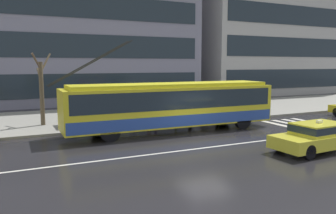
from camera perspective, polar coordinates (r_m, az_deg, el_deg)
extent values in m
plane|color=#242226|center=(17.21, 6.31, -5.75)|extent=(160.00, 160.00, 0.00)
cube|color=gray|center=(25.67, -4.92, -1.26)|extent=(80.00, 10.00, 0.14)
cube|color=beige|center=(22.34, 19.50, -3.10)|extent=(0.44, 4.40, 0.01)
cube|color=beige|center=(22.98, 21.10, -2.89)|extent=(0.44, 4.40, 0.01)
cube|color=beige|center=(23.64, 22.61, -2.70)|extent=(0.44, 4.40, 0.01)
cube|color=beige|center=(24.31, 24.03, -2.51)|extent=(0.44, 4.40, 0.01)
cube|color=silver|center=(16.23, 8.54, -6.57)|extent=(72.00, 0.14, 0.01)
cube|color=yellow|center=(19.29, 0.67, 0.24)|extent=(12.35, 2.63, 2.17)
cube|color=yellow|center=(19.18, 0.67, 3.76)|extent=(11.61, 2.37, 0.20)
cube|color=#1E2833|center=(19.24, 0.67, 1.52)|extent=(11.86, 2.66, 1.00)
cube|color=#2A4AA0|center=(19.39, 0.66, -1.80)|extent=(12.23, 2.66, 0.61)
cube|color=#1E2833|center=(22.53, 14.87, 2.12)|extent=(0.15, 2.19, 1.09)
cube|color=black|center=(22.39, 14.62, 3.51)|extent=(0.18, 1.89, 0.28)
cylinder|color=black|center=(18.02, -13.24, 7.33)|extent=(4.28, 0.11, 2.36)
cylinder|color=black|center=(17.34, -12.77, 7.35)|extent=(4.28, 0.11, 2.36)
cylinder|color=black|center=(22.42, 9.18, -1.40)|extent=(1.04, 0.31, 1.04)
cylinder|color=black|center=(20.67, 12.55, -2.22)|extent=(1.04, 0.31, 1.04)
cylinder|color=black|center=(19.18, -11.49, -2.92)|extent=(1.04, 0.31, 1.04)
cylinder|color=black|center=(17.09, -9.81, -4.12)|extent=(1.04, 0.31, 1.04)
cube|color=yellow|center=(16.44, 23.78, -5.14)|extent=(4.31, 1.99, 0.55)
cube|color=yellow|center=(16.48, 24.23, -3.31)|extent=(2.36, 1.64, 0.48)
cube|color=#1E2833|center=(16.47, 24.24, -3.23)|extent=(2.40, 1.66, 0.31)
cube|color=silver|center=(16.43, 24.29, -2.24)|extent=(0.29, 0.17, 0.12)
cylinder|color=black|center=(14.94, 22.81, -7.07)|extent=(0.63, 0.23, 0.62)
cylinder|color=black|center=(15.94, 18.40, -5.99)|extent=(0.63, 0.23, 0.62)
cylinder|color=black|center=(18.03, 24.51, -4.76)|extent=(0.63, 0.23, 0.62)
cylinder|color=gray|center=(21.60, -5.14, 0.39)|extent=(0.08, 0.08, 2.30)
cylinder|color=gray|center=(20.65, -14.50, -0.12)|extent=(0.08, 0.08, 2.30)
cylinder|color=gray|center=(23.03, -6.46, 0.81)|extent=(0.08, 0.08, 2.30)
cylinder|color=gray|center=(22.15, -15.25, 0.34)|extent=(0.08, 0.08, 2.30)
cube|color=#99ADB2|center=(22.52, -10.77, 0.69)|extent=(3.40, 0.04, 1.84)
cube|color=#B2B2B7|center=(21.68, -10.33, 3.49)|extent=(3.88, 1.83, 0.08)
cube|color=brown|center=(22.25, -10.47, -1.32)|extent=(2.50, 0.36, 0.08)
cylinder|color=black|center=(22.51, 3.62, -1.19)|extent=(0.14, 0.14, 0.84)
cylinder|color=black|center=(22.39, 3.91, -1.23)|extent=(0.14, 0.14, 0.84)
cylinder|color=navy|center=(22.36, 3.78, 0.60)|extent=(0.45, 0.45, 0.59)
sphere|color=tan|center=(22.31, 3.79, 1.64)|extent=(0.23, 0.23, 0.23)
cone|color=#CA355C|center=(22.37, 3.58, 2.41)|extent=(1.21, 1.21, 0.28)
cylinder|color=#333333|center=(22.42, 3.57, 1.09)|extent=(0.02, 0.02, 0.76)
cylinder|color=#474F46|center=(21.76, 1.41, -1.48)|extent=(0.14, 0.14, 0.83)
cylinder|color=#474F46|center=(21.91, 1.27, -1.42)|extent=(0.14, 0.14, 0.83)
cylinder|color=#281C34|center=(21.74, 1.34, 0.40)|extent=(0.41, 0.41, 0.60)
sphere|color=tan|center=(21.70, 1.35, 1.47)|extent=(0.22, 0.22, 0.22)
cone|color=gold|center=(21.56, 1.45, 2.21)|extent=(1.38, 1.38, 0.30)
cylinder|color=#333333|center=(21.61, 1.45, 0.82)|extent=(0.02, 0.02, 0.76)
cylinder|color=#554853|center=(21.44, -3.41, -1.57)|extent=(0.14, 0.14, 0.87)
cylinder|color=#554853|center=(21.36, -3.05, -1.60)|extent=(0.14, 0.14, 0.87)
cylinder|color=#2F1C35|center=(21.30, -3.25, 0.33)|extent=(0.50, 0.50, 0.57)
sphere|color=tan|center=(21.26, -3.25, 1.38)|extent=(0.22, 0.22, 0.22)
cone|color=#D9245E|center=(21.29, -3.53, 2.18)|extent=(1.30, 1.30, 0.25)
cylinder|color=#333333|center=(21.34, -3.52, 0.85)|extent=(0.02, 0.02, 0.74)
cylinder|color=navy|center=(22.32, -2.18, -1.32)|extent=(0.14, 0.14, 0.79)
cylinder|color=navy|center=(22.19, -1.97, -1.37)|extent=(0.14, 0.14, 0.79)
cylinder|color=#563F54|center=(22.16, -2.09, 0.41)|extent=(0.40, 0.40, 0.58)
sphere|color=#DE9086|center=(22.12, -2.09, 1.45)|extent=(0.23, 0.23, 0.23)
cone|color=red|center=(22.19, -2.25, 2.24)|extent=(0.98, 0.98, 0.26)
cylinder|color=#333333|center=(22.25, -2.24, 0.93)|extent=(0.02, 0.02, 0.76)
cylinder|color=brown|center=(21.93, -20.61, 2.13)|extent=(0.26, 0.26, 3.87)
cylinder|color=#4E3F33|center=(21.56, -21.42, 7.22)|extent=(0.63, 0.72, 1.01)
cylinder|color=brown|center=(22.19, -20.07, 7.06)|extent=(0.79, 0.76, 1.19)
cylinder|color=#4D422F|center=(22.47, -20.98, 5.04)|extent=(0.21, 1.29, 0.92)
cube|color=gray|center=(39.57, -18.54, 16.76)|extent=(27.50, 14.87, 21.28)
cube|color=#1E2833|center=(31.65, -16.28, 3.51)|extent=(25.85, 0.06, 2.13)
cube|color=#1E2833|center=(31.64, -16.51, 9.93)|extent=(25.85, 0.06, 2.13)
cube|color=#1E2833|center=(32.02, -16.75, 16.28)|extent=(25.85, 0.06, 2.13)
cube|color=#AEACAC|center=(49.44, 16.66, 13.56)|extent=(22.82, 11.26, 19.08)
cube|color=#1E2833|center=(45.07, 21.13, 4.53)|extent=(21.46, 0.06, 2.29)
cube|color=#1E2833|center=(45.09, 21.36, 9.38)|extent=(21.46, 0.06, 2.29)
cube|color=#1E2833|center=(45.42, 21.59, 14.19)|extent=(21.46, 0.06, 2.29)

